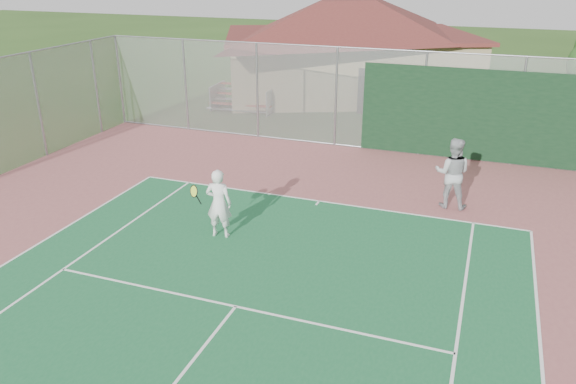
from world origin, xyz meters
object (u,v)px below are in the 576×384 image
(clubhouse, at_px, (349,38))
(bleachers, at_px, (244,97))
(player_grey_back, at_px, (452,174))
(player_white_front, at_px, (218,204))

(clubhouse, xyz_separation_m, bleachers, (-3.46, -4.87, -2.16))
(player_grey_back, bearing_deg, clubhouse, -63.97)
(clubhouse, distance_m, bleachers, 6.35)
(clubhouse, xyz_separation_m, player_grey_back, (6.20, -12.84, -1.76))
(player_white_front, height_order, player_grey_back, player_grey_back)
(player_white_front, bearing_deg, bleachers, -77.11)
(clubhouse, distance_m, player_white_front, 16.71)
(bleachers, bearing_deg, player_grey_back, -43.21)
(clubhouse, relative_size, player_grey_back, 7.63)
(clubhouse, bearing_deg, bleachers, -148.91)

